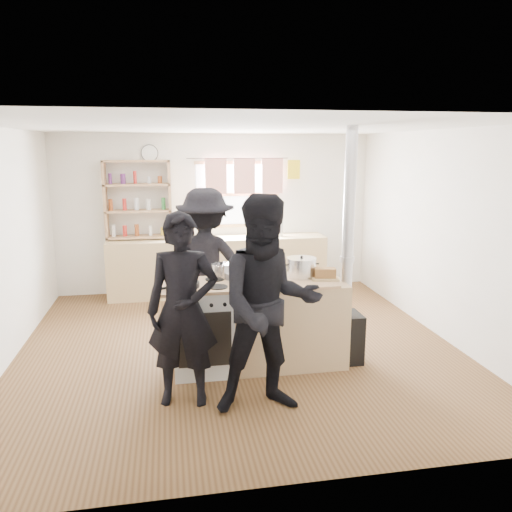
# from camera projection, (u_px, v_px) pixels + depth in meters

# --- Properties ---
(ground) EXTENTS (5.00, 5.00, 0.01)m
(ground) POSITION_uv_depth(u_px,v_px,m) (238.00, 347.00, 5.86)
(ground) COLOR brown
(ground) RESTS_ON ground
(back_counter) EXTENTS (3.40, 0.55, 0.90)m
(back_counter) POSITION_uv_depth(u_px,v_px,m) (218.00, 266.00, 7.90)
(back_counter) COLOR tan
(back_counter) RESTS_ON ground
(shelving_unit) EXTENTS (1.00, 0.28, 1.20)m
(shelving_unit) POSITION_uv_depth(u_px,v_px,m) (138.00, 199.00, 7.58)
(shelving_unit) COLOR tan
(shelving_unit) RESTS_ON back_counter
(thermos) EXTENTS (0.10, 0.10, 0.32)m
(thermos) POSITION_uv_depth(u_px,v_px,m) (280.00, 226.00, 7.94)
(thermos) COLOR silver
(thermos) RESTS_ON back_counter
(cooking_island) EXTENTS (1.97, 0.64, 0.93)m
(cooking_island) POSITION_uv_depth(u_px,v_px,m) (259.00, 324.00, 5.25)
(cooking_island) COLOR white
(cooking_island) RESTS_ON ground
(skillet_greens) EXTENTS (0.41, 0.41, 0.05)m
(skillet_greens) POSITION_uv_depth(u_px,v_px,m) (184.00, 284.00, 4.93)
(skillet_greens) COLOR black
(skillet_greens) RESTS_ON cooking_island
(roast_tray) EXTENTS (0.42, 0.38, 0.07)m
(roast_tray) POSITION_uv_depth(u_px,v_px,m) (246.00, 276.00, 5.20)
(roast_tray) COLOR silver
(roast_tray) RESTS_ON cooking_island
(stockpot_stove) EXTENTS (0.21, 0.21, 0.17)m
(stockpot_stove) POSITION_uv_depth(u_px,v_px,m) (221.00, 271.00, 5.29)
(stockpot_stove) COLOR #B6B6B9
(stockpot_stove) RESTS_ON cooking_island
(stockpot_counter) EXTENTS (0.32, 0.32, 0.23)m
(stockpot_counter) POSITION_uv_depth(u_px,v_px,m) (301.00, 267.00, 5.31)
(stockpot_counter) COLOR silver
(stockpot_counter) RESTS_ON cooking_island
(bread_board) EXTENTS (0.31, 0.25, 0.12)m
(bread_board) POSITION_uv_depth(u_px,v_px,m) (325.00, 275.00, 5.22)
(bread_board) COLOR tan
(bread_board) RESTS_ON cooking_island
(flue_heater) EXTENTS (0.35, 0.35, 2.50)m
(flue_heater) POSITION_uv_depth(u_px,v_px,m) (345.00, 304.00, 5.33)
(flue_heater) COLOR black
(flue_heater) RESTS_ON ground
(person_near_left) EXTENTS (0.70, 0.51, 1.75)m
(person_near_left) POSITION_uv_depth(u_px,v_px,m) (183.00, 310.00, 4.41)
(person_near_left) COLOR black
(person_near_left) RESTS_ON ground
(person_near_right) EXTENTS (0.93, 0.73, 1.91)m
(person_near_right) POSITION_uv_depth(u_px,v_px,m) (269.00, 306.00, 4.27)
(person_near_right) COLOR black
(person_near_right) RESTS_ON ground
(person_far) EXTENTS (1.29, 0.89, 1.83)m
(person_far) POSITION_uv_depth(u_px,v_px,m) (206.00, 265.00, 5.95)
(person_far) COLOR black
(person_far) RESTS_ON ground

